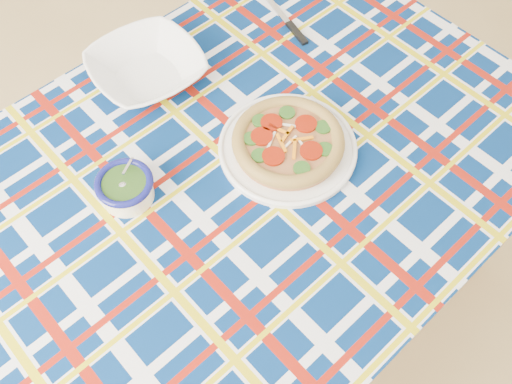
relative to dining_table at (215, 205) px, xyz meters
name	(u,v)px	position (x,y,z in m)	size (l,w,h in m)	color
floor	(217,254)	(0.05, 0.21, -0.70)	(4.00, 4.00, 0.00)	tan
dining_table	(215,205)	(0.00, 0.00, 0.00)	(1.89, 1.49, 0.77)	brown
tablecloth	(215,200)	(0.00, 0.00, 0.03)	(1.68, 1.06, 0.11)	navy
main_focaccia_plate	(288,141)	(0.20, 0.02, 0.11)	(0.34, 0.34, 0.06)	#A16539
pesto_bowl	(125,187)	(-0.18, 0.06, 0.12)	(0.13, 0.13, 0.08)	#19350E
serving_bowl	(147,69)	(-0.02, 0.38, 0.11)	(0.28, 0.28, 0.07)	white
table_knife	(278,10)	(0.39, 0.47, 0.09)	(0.24, 0.02, 0.01)	silver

